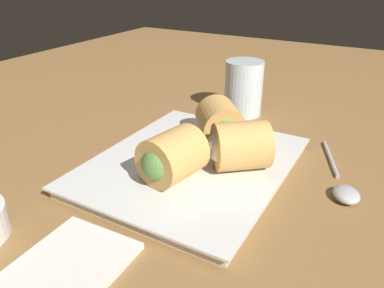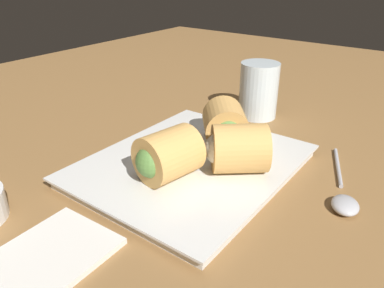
% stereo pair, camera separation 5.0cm
% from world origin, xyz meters
% --- Properties ---
extents(table_surface, '(1.80, 1.40, 0.02)m').
position_xyz_m(table_surface, '(0.00, 0.00, 0.01)').
color(table_surface, olive).
rests_on(table_surface, ground).
extents(serving_plate, '(0.27, 0.23, 0.01)m').
position_xyz_m(serving_plate, '(0.01, -0.02, 0.03)').
color(serving_plate, silver).
rests_on(serving_plate, table_surface).
extents(roll_front_left, '(0.08, 0.09, 0.06)m').
position_xyz_m(roll_front_left, '(0.02, -0.08, 0.06)').
color(roll_front_left, '#DBA356').
rests_on(roll_front_left, serving_plate).
extents(roll_front_right, '(0.08, 0.07, 0.06)m').
position_xyz_m(roll_front_right, '(-0.04, -0.02, 0.06)').
color(roll_front_right, '#DBA356').
rests_on(roll_front_right, serving_plate).
extents(roll_back_left, '(0.09, 0.08, 0.06)m').
position_xyz_m(roll_back_left, '(0.07, -0.03, 0.06)').
color(roll_back_left, '#DBA356').
rests_on(roll_back_left, serving_plate).
extents(spoon, '(0.16, 0.07, 0.01)m').
position_xyz_m(spoon, '(0.05, -0.20, 0.03)').
color(spoon, '#B2B2B7').
rests_on(spoon, table_surface).
extents(napkin, '(0.11, 0.09, 0.01)m').
position_xyz_m(napkin, '(-0.19, -0.01, 0.02)').
color(napkin, silver).
rests_on(napkin, table_surface).
extents(drinking_glass, '(0.06, 0.06, 0.09)m').
position_xyz_m(drinking_glass, '(0.23, 0.00, 0.07)').
color(drinking_glass, silver).
rests_on(drinking_glass, table_surface).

